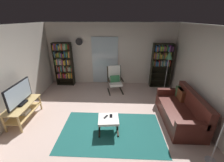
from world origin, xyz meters
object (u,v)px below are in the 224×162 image
object	(u,v)px
cell_phone	(111,116)
leather_sofa	(181,111)
tv_remote	(106,117)
floor_lamp_by_shelf	(169,58)
ottoman	(108,121)
bookshelf_near_sofa	(161,61)
tv_stand	(23,109)
bookshelf_near_tv	(64,63)
lounge_armchair	(115,78)
wall_clock	(79,42)
television	(19,94)

from	to	relation	value
cell_phone	leather_sofa	bearing A→B (deg)	9.05
tv_remote	floor_lamp_by_shelf	size ratio (longest dim) A/B	0.09
ottoman	tv_remote	world-z (taller)	tv_remote
bookshelf_near_sofa	tv_stand	bearing A→B (deg)	-150.56
bookshelf_near_tv	leather_sofa	bearing A→B (deg)	-29.45
leather_sofa	floor_lamp_by_shelf	size ratio (longest dim) A/B	1.10
tv_stand	lounge_armchair	xyz separation A→B (m)	(2.57, 1.98, 0.18)
ottoman	tv_remote	size ratio (longest dim) A/B	3.89
lounge_armchair	tv_remote	xyz separation A→B (m)	(-0.17, -2.29, -0.13)
wall_clock	bookshelf_near_tv	bearing A→B (deg)	-165.90
leather_sofa	floor_lamp_by_shelf	distance (m)	2.07
tv_stand	bookshelf_near_sofa	world-z (taller)	bookshelf_near_sofa
cell_phone	floor_lamp_by_shelf	size ratio (longest dim) A/B	0.08
tv_stand	television	world-z (taller)	television
bookshelf_near_tv	tv_remote	xyz separation A→B (m)	(2.03, -2.84, -0.58)
ottoman	wall_clock	size ratio (longest dim) A/B	1.93
bookshelf_near_sofa	floor_lamp_by_shelf	size ratio (longest dim) A/B	1.11
leather_sofa	cell_phone	bearing A→B (deg)	-167.33
tv_stand	cell_phone	xyz separation A→B (m)	(2.53, -0.26, 0.06)
tv_remote	television	bearing A→B (deg)	-157.13
television	leather_sofa	xyz separation A→B (m)	(4.52, 0.18, -0.53)
ottoman	bookshelf_near_tv	bearing A→B (deg)	125.98
bookshelf_near_tv	floor_lamp_by_shelf	bearing A→B (deg)	-7.94
leather_sofa	lounge_armchair	distance (m)	2.66
floor_lamp_by_shelf	wall_clock	xyz separation A→B (m)	(-3.48, 0.76, 0.45)
leather_sofa	ottoman	xyz separation A→B (m)	(-2.05, -0.55, 0.02)
bookshelf_near_sofa	leather_sofa	bearing A→B (deg)	-88.70
tv_stand	bookshelf_near_tv	bearing A→B (deg)	81.62
bookshelf_near_sofa	television	bearing A→B (deg)	-150.61
tv_remote	leather_sofa	bearing A→B (deg)	43.61
lounge_armchair	wall_clock	distance (m)	2.12
bookshelf_near_sofa	lounge_armchair	xyz separation A→B (m)	(-1.90, -0.54, -0.59)
television	wall_clock	distance (m)	3.07
tv_stand	bookshelf_near_sofa	distance (m)	5.19
bookshelf_near_sofa	leather_sofa	size ratio (longest dim) A/B	1.01
television	bookshelf_near_tv	distance (m)	2.55
tv_stand	bookshelf_near_sofa	xyz separation A→B (m)	(4.47, 2.52, 0.77)
bookshelf_near_tv	leather_sofa	xyz separation A→B (m)	(4.15, -2.34, -0.67)
bookshelf_near_sofa	wall_clock	distance (m)	3.48
lounge_armchair	ottoman	size ratio (longest dim) A/B	1.82
bookshelf_near_sofa	cell_phone	bearing A→B (deg)	-124.85
lounge_armchair	floor_lamp_by_shelf	size ratio (longest dim) A/B	0.62
bookshelf_near_tv	bookshelf_near_sofa	size ratio (longest dim) A/B	1.00
tv_stand	leather_sofa	world-z (taller)	leather_sofa
television	lounge_armchair	size ratio (longest dim) A/B	1.01
bookshelf_near_sofa	wall_clock	size ratio (longest dim) A/B	6.32
bookshelf_near_sofa	floor_lamp_by_shelf	world-z (taller)	bookshelf_near_sofa
bookshelf_near_sofa	ottoman	xyz separation A→B (m)	(-2.00, -2.88, -0.79)
cell_phone	tv_stand	bearing A→B (deg)	170.46
bookshelf_near_tv	cell_phone	world-z (taller)	bookshelf_near_tv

